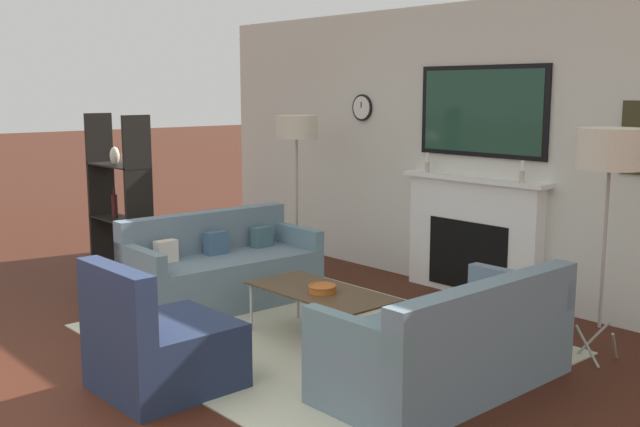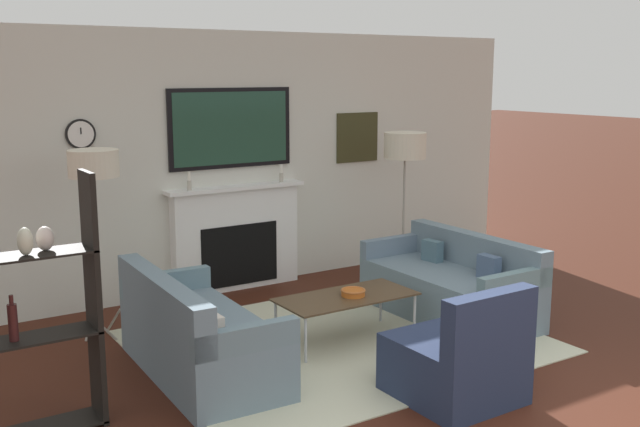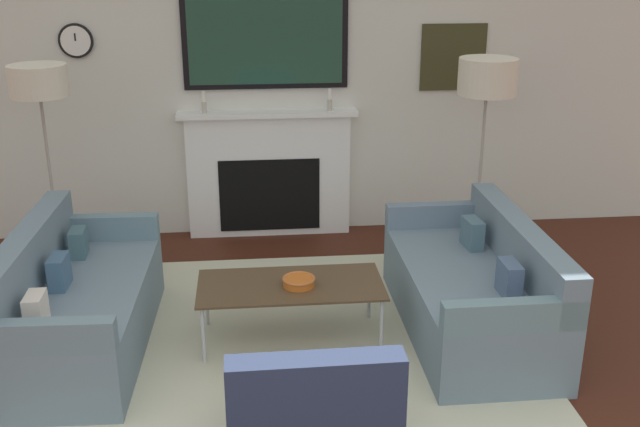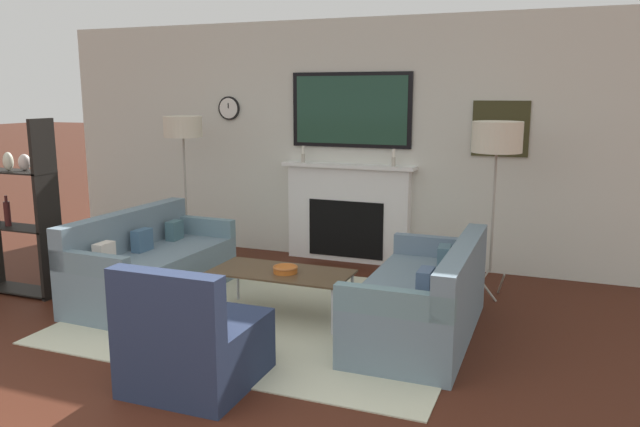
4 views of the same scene
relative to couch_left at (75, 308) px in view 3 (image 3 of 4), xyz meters
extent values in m
cube|color=silver|center=(1.30, 2.05, 1.06)|extent=(7.54, 0.07, 2.70)
cube|color=white|center=(1.30, 1.93, 0.24)|extent=(1.41, 0.16, 1.07)
cube|color=black|center=(1.30, 1.85, 0.09)|extent=(0.88, 0.01, 0.64)
cube|color=white|center=(1.30, 1.91, 0.80)|extent=(1.53, 0.22, 0.04)
cylinder|color=#B2AD9E|center=(0.77, 1.88, 0.87)|extent=(0.04, 0.04, 0.10)
cylinder|color=white|center=(0.77, 1.88, 0.96)|extent=(0.03, 0.03, 0.09)
cylinder|color=#B2AD9E|center=(1.83, 1.88, 0.87)|extent=(0.04, 0.04, 0.10)
cylinder|color=white|center=(1.83, 1.88, 0.96)|extent=(0.03, 0.03, 0.09)
cube|color=black|center=(1.30, 2.00, 1.41)|extent=(1.39, 0.04, 0.83)
cube|color=#1E4233|center=(1.30, 1.98, 1.41)|extent=(1.29, 0.01, 0.74)
cylinder|color=black|center=(-0.25, 2.00, 1.42)|extent=(0.28, 0.02, 0.28)
cylinder|color=silver|center=(-0.25, 1.99, 1.42)|extent=(0.24, 0.00, 0.24)
cube|color=black|center=(-0.25, 1.98, 1.45)|extent=(0.01, 0.00, 0.06)
cube|color=#34321A|center=(2.91, 2.00, 1.24)|extent=(0.57, 0.02, 0.57)
cube|color=beige|center=(1.30, 0.00, -0.29)|extent=(3.21, 2.64, 0.01)
cube|color=slate|center=(0.04, 0.00, -0.07)|extent=(0.83, 1.72, 0.44)
cube|color=slate|center=(-0.26, 0.01, 0.33)|extent=(0.22, 1.70, 0.36)
cube|color=slate|center=(0.07, 0.79, 0.24)|extent=(0.77, 0.13, 0.18)
cube|color=slate|center=(0.02, -0.80, 0.24)|extent=(0.77, 0.13, 0.18)
cube|color=#42646E|center=(-0.05, 0.50, 0.25)|extent=(0.11, 0.19, 0.19)
cube|color=#3E5E7B|center=(-0.07, 0.00, 0.25)|extent=(0.11, 0.21, 0.20)
cube|color=beige|center=(-0.09, -0.49, 0.24)|extent=(0.10, 0.19, 0.19)
cube|color=slate|center=(2.55, 0.00, -0.07)|extent=(0.82, 1.73, 0.44)
cube|color=slate|center=(2.88, 0.00, 0.31)|extent=(0.17, 1.72, 0.32)
cube|color=slate|center=(2.55, -0.81, 0.24)|extent=(0.82, 0.10, 0.18)
cube|color=slate|center=(2.55, 0.81, 0.24)|extent=(0.82, 0.10, 0.18)
cube|color=#485D7A|center=(2.68, -0.38, 0.26)|extent=(0.10, 0.22, 0.21)
cube|color=slate|center=(2.67, 0.38, 0.25)|extent=(0.12, 0.22, 0.21)
cube|color=#222D48|center=(1.37, -1.68, 0.35)|extent=(0.76, 0.15, 0.42)
cube|color=#4C3823|center=(1.37, -0.02, 0.10)|extent=(1.19, 0.56, 0.02)
cylinder|color=#B7B7BC|center=(0.81, -0.26, -0.10)|extent=(0.02, 0.02, 0.39)
cylinder|color=#B7B7BC|center=(1.92, -0.26, -0.10)|extent=(0.02, 0.02, 0.39)
cylinder|color=#B7B7BC|center=(0.81, 0.22, -0.10)|extent=(0.02, 0.02, 0.39)
cylinder|color=#B7B7BC|center=(1.92, 0.22, -0.10)|extent=(0.02, 0.02, 0.39)
cylinder|color=#BE5C1E|center=(1.42, -0.05, 0.14)|extent=(0.20, 0.20, 0.05)
torus|color=#B25D28|center=(1.42, -0.05, 0.16)|extent=(0.21, 0.21, 0.02)
cylinder|color=#9E998E|center=(-0.26, 1.23, -0.17)|extent=(0.09, 0.23, 0.27)
cylinder|color=#9E998E|center=(-0.45, 1.27, -0.17)|extent=(0.17, 0.19, 0.27)
cylinder|color=#9E998E|center=(-0.39, 1.09, -0.17)|extent=(0.23, 0.07, 0.27)
cylinder|color=#9E998E|center=(-0.37, 1.19, 0.54)|extent=(0.02, 0.02, 1.16)
cylinder|color=beige|center=(-0.37, 1.19, 1.24)|extent=(0.42, 0.42, 0.23)
cylinder|color=#9E998E|center=(3.07, 1.23, -0.17)|extent=(0.09, 0.23, 0.26)
cylinder|color=#9E998E|center=(2.88, 1.27, -0.17)|extent=(0.17, 0.19, 0.26)
cylinder|color=#9E998E|center=(2.94, 1.09, -0.17)|extent=(0.23, 0.07, 0.26)
cylinder|color=#9E998E|center=(2.96, 1.19, 0.51)|extent=(0.02, 0.02, 1.12)
cylinder|color=beige|center=(2.96, 1.19, 1.21)|extent=(0.45, 0.45, 0.28)
camera|label=1|loc=(5.46, -3.64, 1.60)|focal=42.00mm
camera|label=2|loc=(-2.13, -5.05, 1.99)|focal=42.00mm
camera|label=3|loc=(1.13, -4.37, 2.19)|focal=42.00mm
camera|label=4|loc=(3.54, -4.65, 1.61)|focal=35.00mm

